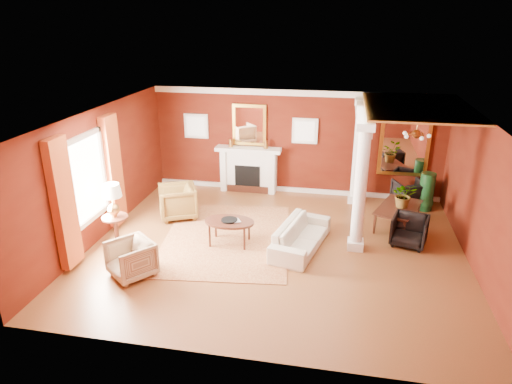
% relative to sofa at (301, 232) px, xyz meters
% --- Properties ---
extents(ground, '(8.00, 8.00, 0.00)m').
position_rel_sofa_xyz_m(ground, '(-0.53, -0.11, -0.39)').
color(ground, brown).
rests_on(ground, ground).
extents(room_shell, '(8.04, 7.04, 2.92)m').
position_rel_sofa_xyz_m(room_shell, '(-0.53, -0.11, 1.63)').
color(room_shell, '#5B1B0C').
rests_on(room_shell, ground).
extents(fireplace, '(1.85, 0.42, 1.29)m').
position_rel_sofa_xyz_m(fireplace, '(-1.83, 3.21, 0.25)').
color(fireplace, white).
rests_on(fireplace, ground).
extents(overmantel_mirror, '(0.95, 0.07, 1.15)m').
position_rel_sofa_xyz_m(overmantel_mirror, '(-1.83, 3.34, 1.51)').
color(overmantel_mirror, gold).
rests_on(overmantel_mirror, fireplace).
extents(flank_window_left, '(0.70, 0.07, 0.70)m').
position_rel_sofa_xyz_m(flank_window_left, '(-3.38, 3.36, 1.41)').
color(flank_window_left, white).
rests_on(flank_window_left, room_shell).
extents(flank_window_right, '(0.70, 0.07, 0.70)m').
position_rel_sofa_xyz_m(flank_window_right, '(-0.28, 3.36, 1.41)').
color(flank_window_right, white).
rests_on(flank_window_right, room_shell).
extents(left_window, '(0.21, 2.55, 2.60)m').
position_rel_sofa_xyz_m(left_window, '(-4.42, -0.71, 1.03)').
color(left_window, white).
rests_on(left_window, room_shell).
extents(column_front, '(0.36, 0.36, 2.80)m').
position_rel_sofa_xyz_m(column_front, '(1.17, 0.19, 1.03)').
color(column_front, white).
rests_on(column_front, ground).
extents(column_back, '(0.36, 0.36, 2.80)m').
position_rel_sofa_xyz_m(column_back, '(1.17, 2.89, 1.03)').
color(column_back, white).
rests_on(column_back, ground).
extents(header_beam, '(0.30, 3.20, 0.32)m').
position_rel_sofa_xyz_m(header_beam, '(1.17, 1.79, 2.23)').
color(header_beam, white).
rests_on(header_beam, column_front).
extents(amber_ceiling, '(2.30, 3.40, 0.04)m').
position_rel_sofa_xyz_m(amber_ceiling, '(2.32, 1.64, 2.48)').
color(amber_ceiling, gold).
rests_on(amber_ceiling, room_shell).
extents(dining_mirror, '(1.30, 0.07, 1.70)m').
position_rel_sofa_xyz_m(dining_mirror, '(2.37, 3.34, 1.16)').
color(dining_mirror, gold).
rests_on(dining_mirror, room_shell).
extents(chandelier, '(0.60, 0.62, 0.75)m').
position_rel_sofa_xyz_m(chandelier, '(2.37, 1.69, 1.86)').
color(chandelier, '#A47133').
rests_on(chandelier, room_shell).
extents(crown_trim, '(8.00, 0.08, 0.16)m').
position_rel_sofa_xyz_m(crown_trim, '(-0.53, 3.35, 2.43)').
color(crown_trim, white).
rests_on(crown_trim, room_shell).
extents(base_trim, '(8.00, 0.08, 0.12)m').
position_rel_sofa_xyz_m(base_trim, '(-0.53, 3.35, -0.33)').
color(base_trim, white).
rests_on(base_trim, ground).
extents(rug, '(3.19, 4.01, 0.01)m').
position_rel_sofa_xyz_m(rug, '(-1.70, 0.15, -0.39)').
color(rug, maroon).
rests_on(rug, ground).
extents(sofa, '(1.02, 2.09, 0.79)m').
position_rel_sofa_xyz_m(sofa, '(0.00, 0.00, 0.00)').
color(sofa, '#F2E5CB').
rests_on(sofa, ground).
extents(armchair_leopard, '(1.12, 1.15, 0.91)m').
position_rel_sofa_xyz_m(armchair_leopard, '(-3.19, 1.06, 0.06)').
color(armchair_leopard, black).
rests_on(armchair_leopard, ground).
extents(armchair_stripe, '(1.06, 1.05, 0.80)m').
position_rel_sofa_xyz_m(armchair_stripe, '(-3.12, -1.75, 0.01)').
color(armchair_stripe, tan).
rests_on(armchair_stripe, ground).
extents(coffee_table, '(1.11, 1.11, 0.56)m').
position_rel_sofa_xyz_m(coffee_table, '(-1.57, -0.09, 0.12)').
color(coffee_table, black).
rests_on(coffee_table, ground).
extents(coffee_book, '(0.15, 0.10, 0.23)m').
position_rel_sofa_xyz_m(coffee_book, '(-1.50, -0.11, 0.28)').
color(coffee_book, black).
rests_on(coffee_book, coffee_table).
extents(side_table, '(0.57, 0.57, 1.41)m').
position_rel_sofa_xyz_m(side_table, '(-4.03, -0.57, 0.55)').
color(side_table, black).
rests_on(side_table, ground).
extents(dining_table, '(1.01, 1.55, 0.82)m').
position_rel_sofa_xyz_m(dining_table, '(2.19, 1.51, 0.02)').
color(dining_table, black).
rests_on(dining_table, ground).
extents(dining_chair_near, '(0.88, 0.85, 0.75)m').
position_rel_sofa_xyz_m(dining_chair_near, '(2.32, 0.61, -0.02)').
color(dining_chair_near, black).
rests_on(dining_chair_near, ground).
extents(dining_chair_far, '(0.96, 0.93, 0.77)m').
position_rel_sofa_xyz_m(dining_chair_far, '(2.59, 2.89, -0.01)').
color(dining_chair_far, black).
rests_on(dining_chair_far, ground).
extents(green_urn, '(0.42, 0.42, 1.01)m').
position_rel_sofa_xyz_m(green_urn, '(2.97, 2.72, 0.00)').
color(green_urn, '#14401A').
rests_on(green_urn, ground).
extents(potted_plant, '(0.61, 0.66, 0.48)m').
position_rel_sofa_xyz_m(potted_plant, '(2.25, 1.52, 0.66)').
color(potted_plant, '#26591E').
rests_on(potted_plant, dining_table).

